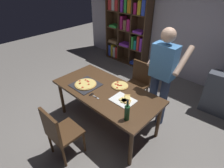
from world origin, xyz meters
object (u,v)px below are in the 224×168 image
(bookshelf, at_px, (127,28))
(second_pizza_plain, at_px, (120,86))
(pepperoni_pizza_on_tray, at_px, (86,84))
(person_serving_pizza, at_px, (162,74))
(kitchen_scissors, at_px, (93,95))
(dining_table, at_px, (106,94))
(chair_far_side, at_px, (138,81))
(chair_near_camera, at_px, (59,132))
(wine_bottle, at_px, (127,112))

(bookshelf, bearing_deg, second_pizza_plain, -53.60)
(bookshelf, distance_m, pepperoni_pizza_on_tray, 2.76)
(person_serving_pizza, distance_m, kitchen_scissors, 1.18)
(dining_table, xyz_separation_m, chair_far_side, (0.00, 0.93, -0.17))
(chair_near_camera, distance_m, wine_bottle, 1.00)
(bookshelf, xyz_separation_m, pepperoni_pizza_on_tray, (1.12, -2.51, -0.25))
(bookshelf, height_order, wine_bottle, bookshelf)
(person_serving_pizza, relative_size, wine_bottle, 5.54)
(pepperoni_pizza_on_tray, xyz_separation_m, kitchen_scissors, (0.32, -0.12, -0.01))
(wine_bottle, bearing_deg, kitchen_scissors, 176.46)
(chair_far_side, distance_m, kitchen_scissors, 1.21)
(wine_bottle, xyz_separation_m, second_pizza_plain, (-0.59, 0.54, -0.11))
(dining_table, relative_size, second_pizza_plain, 6.37)
(chair_far_side, distance_m, person_serving_pizza, 0.80)
(chair_near_camera, distance_m, person_serving_pizza, 1.82)
(chair_near_camera, relative_size, chair_far_side, 1.00)
(chair_far_side, distance_m, second_pizza_plain, 0.73)
(person_serving_pizza, relative_size, pepperoni_pizza_on_tray, 4.04)
(wine_bottle, bearing_deg, second_pizza_plain, 137.46)
(person_serving_pizza, bearing_deg, wine_bottle, -85.25)
(dining_table, distance_m, wine_bottle, 0.77)
(chair_far_side, distance_m, pepperoni_pizza_on_tray, 1.15)
(chair_far_side, bearing_deg, chair_near_camera, -90.00)
(kitchen_scissors, bearing_deg, pepperoni_pizza_on_tray, 159.88)
(bookshelf, bearing_deg, chair_far_side, -44.37)
(chair_near_camera, xyz_separation_m, second_pizza_plain, (0.09, 1.18, 0.25))
(dining_table, xyz_separation_m, wine_bottle, (0.68, -0.29, 0.19))
(dining_table, distance_m, kitchen_scissors, 0.26)
(bookshelf, height_order, person_serving_pizza, bookshelf)
(chair_near_camera, distance_m, second_pizza_plain, 1.21)
(dining_table, xyz_separation_m, second_pizza_plain, (0.09, 0.25, 0.08))
(chair_near_camera, xyz_separation_m, wine_bottle, (0.68, 0.64, 0.36))
(person_serving_pizza, bearing_deg, bookshelf, 141.28)
(bookshelf, distance_m, person_serving_pizza, 2.66)
(second_pizza_plain, bearing_deg, dining_table, -110.15)
(wine_bottle, relative_size, kitchen_scissors, 1.64)
(chair_near_camera, relative_size, wine_bottle, 2.85)
(wine_bottle, distance_m, kitchen_scissors, 0.73)
(chair_far_side, bearing_deg, wine_bottle, -60.85)
(chair_near_camera, bearing_deg, kitchen_scissors, 93.12)
(dining_table, height_order, chair_far_side, chair_far_side)
(person_serving_pizza, relative_size, kitchen_scissors, 9.08)
(dining_table, height_order, second_pizza_plain, second_pizza_plain)
(person_serving_pizza, bearing_deg, chair_near_camera, -110.07)
(chair_far_side, bearing_deg, dining_table, -90.00)
(dining_table, bearing_deg, wine_bottle, -23.29)
(chair_near_camera, height_order, bookshelf, bookshelf)
(dining_table, relative_size, pepperoni_pizza_on_tray, 4.24)
(pepperoni_pizza_on_tray, bearing_deg, chair_far_side, 71.34)
(chair_near_camera, height_order, kitchen_scissors, chair_near_camera)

